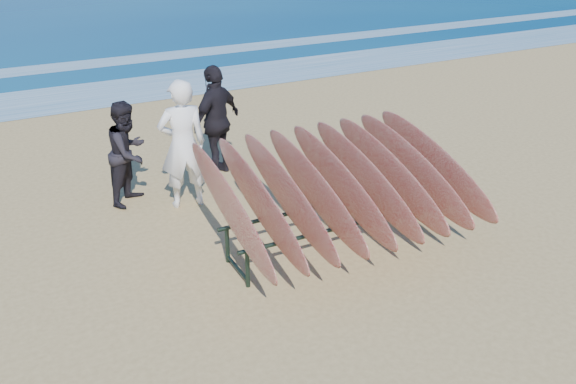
{
  "coord_description": "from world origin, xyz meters",
  "views": [
    {
      "loc": [
        -3.32,
        -5.34,
        4.18
      ],
      "look_at": [
        0.0,
        0.8,
        0.95
      ],
      "focal_mm": 38.0,
      "sensor_mm": 36.0,
      "label": 1
    }
  ],
  "objects_px": {
    "surfboard_rack": "(340,184)",
    "person_dark_a": "(128,153)",
    "person_white": "(183,145)",
    "person_dark_b": "(217,121)"
  },
  "relations": [
    {
      "from": "person_white",
      "to": "person_dark_b",
      "type": "height_order",
      "value": "person_white"
    },
    {
      "from": "person_white",
      "to": "person_dark_a",
      "type": "bearing_deg",
      "value": -31.56
    },
    {
      "from": "person_white",
      "to": "person_dark_b",
      "type": "xyz_separation_m",
      "value": [
        0.94,
        0.95,
        -0.05
      ]
    },
    {
      "from": "person_white",
      "to": "person_dark_a",
      "type": "relative_size",
      "value": 1.23
    },
    {
      "from": "surfboard_rack",
      "to": "person_dark_a",
      "type": "height_order",
      "value": "person_dark_a"
    },
    {
      "from": "person_dark_a",
      "to": "person_white",
      "type": "bearing_deg",
      "value": -81.32
    },
    {
      "from": "surfboard_rack",
      "to": "person_dark_b",
      "type": "height_order",
      "value": "person_dark_b"
    },
    {
      "from": "person_dark_a",
      "to": "person_dark_b",
      "type": "distance_m",
      "value": 1.69
    },
    {
      "from": "person_dark_a",
      "to": "person_dark_b",
      "type": "bearing_deg",
      "value": -29.43
    },
    {
      "from": "person_white",
      "to": "surfboard_rack",
      "type": "bearing_deg",
      "value": 127.27
    }
  ]
}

